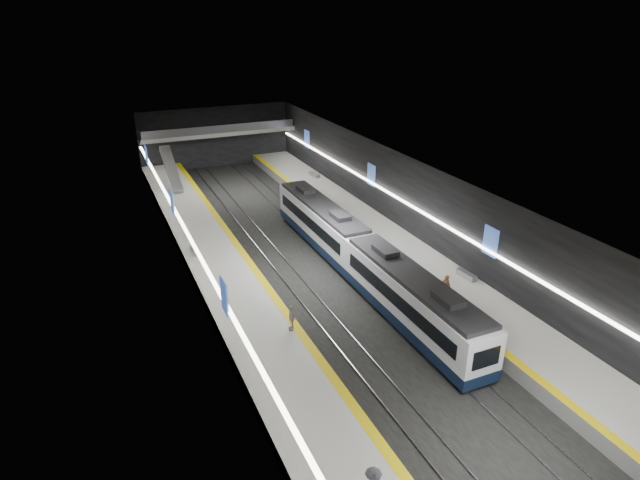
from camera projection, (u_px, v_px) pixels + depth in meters
name	position (u px, v px, depth m)	size (l,w,h in m)	color
ground	(322.00, 275.00, 43.85)	(70.00, 70.00, 0.00)	black
ceiling	(322.00, 182.00, 40.59)	(20.00, 70.00, 0.04)	beige
wall_left	(196.00, 252.00, 38.53)	(0.04, 70.00, 8.00)	black
wall_right	(428.00, 212.00, 45.91)	(0.04, 70.00, 8.00)	black
wall_back	(216.00, 137.00, 71.47)	(20.00, 0.04, 8.00)	black
platform_left	(233.00, 288.00, 40.88)	(5.00, 70.00, 1.00)	slate
tile_surface_left	(232.00, 282.00, 40.67)	(5.00, 70.00, 0.02)	#AFAFAA
tactile_strip_left	(260.00, 276.00, 41.48)	(0.60, 70.00, 0.02)	yellow
platform_right	(401.00, 254.00, 46.41)	(5.00, 70.00, 1.00)	slate
tile_surface_right	(401.00, 248.00, 46.21)	(5.00, 70.00, 0.02)	#AFAFAA
tactile_strip_right	(379.00, 253.00, 45.39)	(0.60, 70.00, 0.02)	yellow
rails	(322.00, 274.00, 43.82)	(6.52, 70.00, 0.12)	gray
train	(360.00, 254.00, 42.33)	(2.69, 30.04, 3.60)	#0E1B33
ad_posters	(317.00, 220.00, 42.85)	(19.94, 53.50, 2.20)	#3D60B9
cove_light_left	(199.00, 254.00, 38.68)	(0.25, 68.60, 0.12)	white
cove_light_right	(426.00, 214.00, 45.92)	(0.25, 68.60, 0.12)	white
mezzanine_bridge	(219.00, 132.00, 69.31)	(20.00, 3.00, 1.50)	gray
escalator	(171.00, 169.00, 61.63)	(1.20, 8.00, 0.60)	#99999E
bench_left_far	(194.00, 250.00, 45.35)	(0.48, 1.74, 0.43)	#99999E
bench_right_near	(466.00, 275.00, 41.24)	(0.51, 1.83, 0.45)	#99999E
bench_right_far	(315.00, 175.00, 65.22)	(0.51, 1.82, 0.44)	#99999E
passenger_right_a	(446.00, 287.00, 37.92)	(0.70, 0.46, 1.93)	#B16042
passenger_left_a	(291.00, 318.00, 34.43)	(1.03, 0.43, 1.76)	beige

